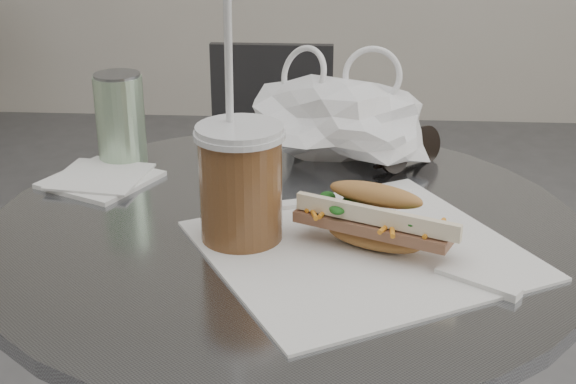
# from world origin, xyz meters

# --- Properties ---
(chair_far) EXTENTS (0.39, 0.39, 0.74)m
(chair_far) POSITION_xyz_m (-0.11, 1.10, 0.33)
(chair_far) COLOR #2F3032
(chair_far) RESTS_ON ground
(sandwich_paper) EXTENTS (0.46, 0.45, 0.00)m
(sandwich_paper) POSITION_xyz_m (0.09, 0.13, 0.74)
(sandwich_paper) COLOR white
(sandwich_paper) RESTS_ON cafe_table
(banh_mi) EXTENTS (0.25, 0.18, 0.08)m
(banh_mi) POSITION_xyz_m (0.11, 0.13, 0.78)
(banh_mi) COLOR #AF8542
(banh_mi) RESTS_ON sandwich_paper
(iced_coffee) EXTENTS (0.11, 0.11, 0.31)m
(iced_coffee) POSITION_xyz_m (-0.05, 0.15, 0.82)
(iced_coffee) COLOR brown
(iced_coffee) RESTS_ON cafe_table
(sunglasses) EXTENTS (0.11, 0.10, 0.06)m
(sunglasses) POSITION_xyz_m (0.17, 0.41, 0.76)
(sunglasses) COLOR black
(sunglasses) RESTS_ON cafe_table
(plastic_bag) EXTENTS (0.31, 0.28, 0.13)m
(plastic_bag) POSITION_xyz_m (0.06, 0.43, 0.80)
(plastic_bag) COLOR white
(plastic_bag) RESTS_ON cafe_table
(napkin_stack) EXTENTS (0.18, 0.18, 0.01)m
(napkin_stack) POSITION_xyz_m (-0.27, 0.32, 0.74)
(napkin_stack) COLOR white
(napkin_stack) RESTS_ON cafe_table
(drink_can) EXTENTS (0.07, 0.07, 0.14)m
(drink_can) POSITION_xyz_m (-0.26, 0.40, 0.81)
(drink_can) COLOR #5A8F53
(drink_can) RESTS_ON cafe_table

